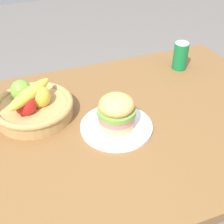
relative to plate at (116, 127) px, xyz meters
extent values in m
cube|color=brown|center=(-0.02, 0.03, -0.03)|extent=(1.40, 0.90, 0.04)
cylinder|color=brown|center=(0.60, 0.40, -0.40)|extent=(0.07, 0.07, 0.71)
cylinder|color=white|center=(0.00, 0.00, 0.00)|extent=(0.25, 0.25, 0.01)
cylinder|color=#E5BC75|center=(0.00, 0.00, 0.02)|extent=(0.12, 0.12, 0.03)
cylinder|color=#C67075|center=(0.00, 0.00, 0.05)|extent=(0.13, 0.13, 0.02)
cylinder|color=olive|center=(0.00, 0.00, 0.07)|extent=(0.13, 0.13, 0.02)
ellipsoid|color=#EAAD5D|center=(0.00, 0.00, 0.09)|extent=(0.12, 0.12, 0.07)
cylinder|color=#147238|center=(0.43, 0.30, 0.05)|extent=(0.07, 0.07, 0.12)
cylinder|color=silver|center=(0.43, 0.30, 0.12)|extent=(0.06, 0.06, 0.00)
cylinder|color=tan|center=(-0.25, 0.17, 0.02)|extent=(0.28, 0.28, 0.05)
torus|color=tan|center=(-0.25, 0.17, 0.04)|extent=(0.29, 0.29, 0.02)
sphere|color=gold|center=(-0.23, 0.17, 0.07)|extent=(0.08, 0.08, 0.08)
sphere|color=#6BAD38|center=(-0.29, 0.24, 0.07)|extent=(0.08, 0.08, 0.08)
sphere|color=red|center=(-0.28, 0.14, 0.07)|extent=(0.08, 0.08, 0.08)
ellipsoid|color=yellow|center=(-0.26, 0.15, 0.10)|extent=(0.19, 0.19, 0.05)
camera|label=1|loc=(-0.31, -0.77, 0.69)|focal=49.15mm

